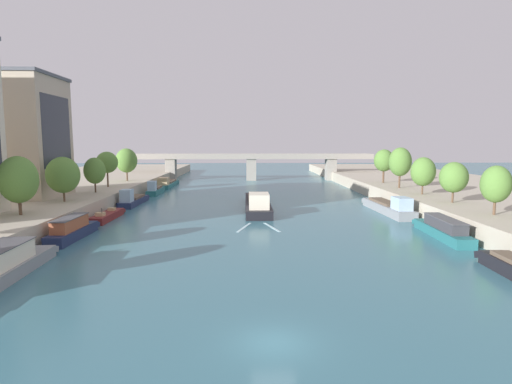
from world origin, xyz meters
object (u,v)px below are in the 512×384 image
moored_boat_left_far (72,229)px  tree_left_third (126,161)px  moored_boat_right_midway (389,207)px  tree_right_midway (400,162)px  moored_boat_right_near (442,229)px  tree_left_second (107,162)px  barge_midriver (258,203)px  tree_left_midway (95,171)px  tree_left_end_of_row (63,175)px  tree_right_far (454,177)px  tree_right_distant (423,172)px  tree_right_end_of_row (384,161)px  moored_boat_left_gap_after (133,200)px  moored_boat_left_second (155,190)px  moored_boat_left_lone (108,216)px  tree_right_by_lamp (496,184)px  moored_boat_left_upstream (167,183)px  bridge_far (251,163)px  tree_left_distant (18,180)px

moored_boat_left_far → tree_left_third: 45.97m
moored_boat_right_midway → tree_right_midway: (6.42, 12.98, 6.43)m
moored_boat_right_near → tree_left_second: (-49.51, 32.91, 6.22)m
barge_midriver → tree_left_second: tree_left_second is taller
tree_left_midway → tree_left_end_of_row: bearing=-92.8°
tree_right_far → tree_right_distant: tree_right_distant is taller
tree_right_midway → tree_right_end_of_row: size_ratio=1.08×
tree_left_third → moored_boat_left_gap_after: bearing=-71.6°
tree_left_third → tree_right_distant: tree_left_third is taller
tree_right_distant → moored_boat_left_gap_after: bearing=172.9°
moored_boat_right_midway → tree_left_end_of_row: (-48.73, -3.66, 5.41)m
moored_boat_left_second → tree_left_midway: (-6.35, -17.28, 5.31)m
barge_midriver → moored_boat_right_near: bearing=-44.5°
moored_boat_left_lone → tree_left_end_of_row: 8.65m
tree_right_distant → tree_right_by_lamp: bearing=-89.1°
tree_left_third → tree_right_far: size_ratio=1.24×
moored_boat_left_second → moored_boat_right_midway: size_ratio=0.64×
tree_right_distant → tree_right_end_of_row: (0.03, 19.60, 0.97)m
moored_boat_right_midway → tree_right_distant: tree_right_distant is taller
moored_boat_left_second → tree_right_far: 57.89m
barge_midriver → moored_boat_left_lone: bearing=-159.4°
moored_boat_left_second → moored_boat_left_upstream: size_ratio=0.64×
moored_boat_right_midway → tree_left_end_of_row: bearing=-175.7°
tree_left_end_of_row → tree_left_third: 32.35m
moored_boat_left_far → tree_right_far: size_ratio=1.86×
tree_left_midway → bridge_far: tree_left_midway is taller
tree_left_distant → tree_left_second: (0.13, 30.82, 0.52)m
moored_boat_right_near → tree_left_second: bearing=146.4°
moored_boat_left_upstream → barge_midriver: bearing=-58.8°
barge_midriver → moored_boat_right_near: (21.03, -20.64, -0.04)m
moored_boat_left_far → tree_right_end_of_row: (49.13, 39.50, 6.12)m
tree_left_distant → tree_right_end_of_row: tree_right_end_of_row is taller
tree_left_second → tree_left_third: size_ratio=0.94×
tree_left_midway → tree_right_midway: 54.91m
moored_boat_left_gap_after → moored_boat_left_second: (0.67, 15.07, 0.02)m
moored_boat_left_second → tree_right_by_lamp: 63.71m
moored_boat_left_upstream → tree_left_distant: tree_left_distant is taller
tree_left_second → bridge_far: (28.12, 40.62, -2.18)m
moored_boat_left_lone → moored_boat_left_gap_after: bearing=90.5°
moored_boat_left_far → tree_right_midway: (48.81, 29.43, 6.30)m
tree_left_end_of_row → tree_right_distant: (55.43, 7.11, -0.13)m
tree_left_midway → tree_right_by_lamp: (55.19, -23.30, -0.07)m
moored_boat_left_second → tree_right_by_lamp: bearing=-39.7°
moored_boat_left_upstream → bridge_far: bearing=39.1°
barge_midriver → tree_right_distant: 27.69m
barge_midriver → tree_left_distant: size_ratio=3.34×
tree_right_end_of_row → tree_left_end_of_row: bearing=-154.3°
moored_boat_left_gap_after → tree_right_far: bearing=-17.4°
tree_right_end_of_row → moored_boat_left_lone: bearing=-150.9°
tree_left_midway → tree_right_far: 56.80m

